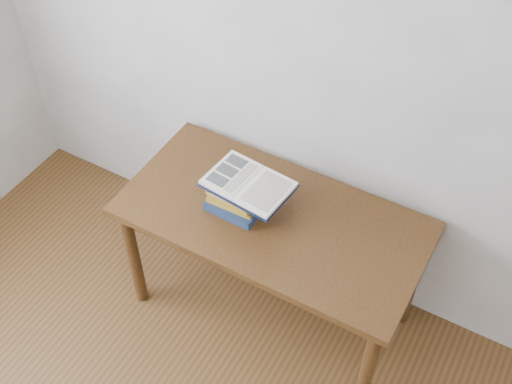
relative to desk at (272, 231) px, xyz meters
The scene contains 3 objects.
desk is the anchor object (origin of this frame).
book_stack 0.24m from the desk, behind, with size 0.26×0.20×0.15m.
open_book 0.28m from the desk, 168.89° to the right, with size 0.37×0.28×0.03m.
Camera 1 is at (0.81, -0.22, 2.78)m, focal length 45.00 mm.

